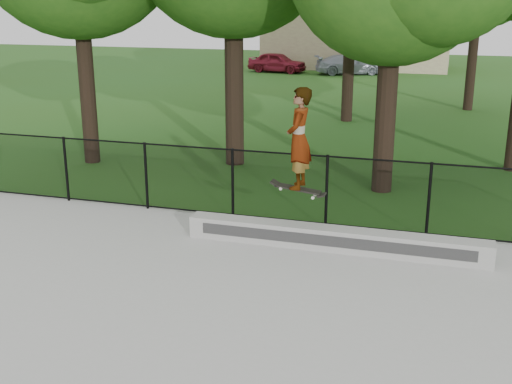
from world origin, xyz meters
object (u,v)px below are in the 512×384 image
grind_ledge (334,239)px  car_b (359,63)px  skater_airborne (299,140)px  car_a (277,62)px  car_c (349,65)px

grind_ledge → car_b: 30.38m
skater_airborne → car_a: bearing=105.7°
car_b → skater_airborne: size_ratio=1.61×
grind_ledge → car_c: car_c is taller
car_c → skater_airborne: (3.56, -28.87, 1.53)m
grind_ledge → car_c: 29.07m
car_b → car_c: bearing=150.5°
car_a → car_b: 5.18m
car_a → skater_airborne: bearing=-156.8°
car_a → skater_airborne: size_ratio=1.84×
grind_ledge → car_c: bearing=98.4°
grind_ledge → car_a: (-8.74, 28.62, 0.36)m
car_b → car_c: 1.46m
grind_ledge → car_a: size_ratio=1.55×
grind_ledge → car_c: size_ratio=1.51×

